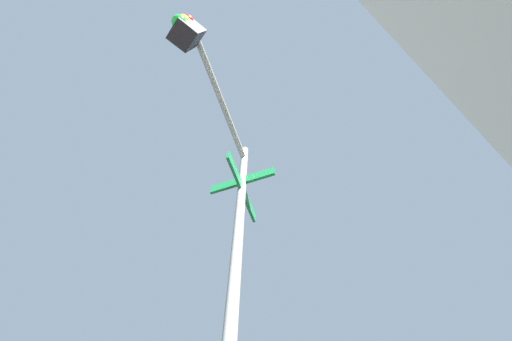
{
  "coord_description": "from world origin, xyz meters",
  "views": [
    {
      "loc": [
        -5.85,
        -4.71,
        1.15
      ],
      "look_at": [
        -6.88,
        -6.04,
        4.52
      ],
      "focal_mm": 22.35,
      "sensor_mm": 36.0,
      "label": 1
    }
  ],
  "objects": [
    {
      "name": "traffic_signal_near",
      "position": [
        -6.3,
        -6.11,
        4.56
      ],
      "size": [
        2.45,
        1.75,
        6.49
      ],
      "color": "slate",
      "rests_on": "ground_plane"
    }
  ]
}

